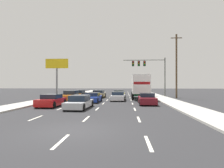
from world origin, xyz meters
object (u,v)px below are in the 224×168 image
object	(u,v)px
car_yellow	(119,94)
box_truck	(140,86)
car_silver	(80,102)
traffic_signal_mast	(146,66)
roadside_billboard	(57,69)
car_red	(52,101)
car_tan	(99,94)
car_maroon	(147,99)
car_black	(80,94)
car_blue	(92,98)
utility_pole_mid	(176,65)
car_white	(118,96)
car_orange	(71,96)

from	to	relation	value
car_yellow	box_truck	xyz separation A→B (m)	(3.30, -3.63, 1.51)
car_silver	box_truck	xyz separation A→B (m)	(6.55, 12.00, 1.49)
box_truck	traffic_signal_mast	xyz separation A→B (m)	(1.59, 6.36, 3.50)
roadside_billboard	car_red	bearing A→B (deg)	-71.64
car_tan	car_maroon	xyz separation A→B (m)	(6.80, -9.97, -0.01)
car_black	car_red	distance (m)	13.87
car_red	car_blue	bearing A→B (deg)	56.27
car_silver	car_tan	bearing A→B (deg)	90.44
car_red	utility_pole_mid	xyz separation A→B (m)	(15.76, 12.48, 4.73)
car_black	roadside_billboard	distance (m)	10.30
car_black	utility_pole_mid	world-z (taller)	utility_pole_mid
traffic_signal_mast	car_white	bearing A→B (deg)	-117.21
car_orange	car_black	bearing A→B (deg)	93.84
car_black	roadside_billboard	xyz separation A→B (m)	(-6.34, 6.42, 4.97)
car_yellow	car_red	bearing A→B (deg)	-114.60
car_tan	traffic_signal_mast	distance (m)	10.47
car_silver	car_maroon	bearing A→B (deg)	32.61
car_tan	roadside_billboard	distance (m)	13.34
car_maroon	roadside_billboard	xyz separation A→B (m)	(-16.67, 17.47, 4.97)
car_black	box_truck	bearing A→B (deg)	-18.07
car_white	roadside_billboard	xyz separation A→B (m)	(-13.28, 12.80, 4.99)
car_orange	traffic_signal_mast	world-z (taller)	traffic_signal_mast
roadside_billboard	box_truck	bearing A→B (deg)	-30.54
car_silver	box_truck	distance (m)	13.75
car_orange	traffic_signal_mast	xyz separation A→B (m)	(11.32, 9.94, 4.94)
box_truck	car_yellow	bearing A→B (deg)	132.29
car_yellow	car_tan	bearing A→B (deg)	-157.72
box_truck	roadside_billboard	bearing A→B (deg)	149.46
car_red	car_silver	distance (m)	3.56
car_yellow	utility_pole_mid	size ratio (longest dim) A/B	0.40
car_white	car_orange	bearing A→B (deg)	-175.32
car_orange	car_white	distance (m)	6.50
car_silver	car_yellow	size ratio (longest dim) A/B	1.12
car_tan	car_red	bearing A→B (deg)	-103.76
car_tan	car_white	size ratio (longest dim) A/B	0.96
box_truck	car_silver	bearing A→B (deg)	-118.63
car_yellow	car_white	xyz separation A→B (m)	(0.06, -6.68, 0.01)
traffic_signal_mast	utility_pole_mid	size ratio (longest dim) A/B	0.75
car_maroon	car_white	bearing A→B (deg)	126.02
car_orange	car_red	bearing A→B (deg)	-90.55
car_orange	car_blue	xyz separation A→B (m)	(3.29, -1.93, -0.08)
car_silver	roadside_billboard	size ratio (longest dim) A/B	0.62
car_blue	traffic_signal_mast	bearing A→B (deg)	55.94
car_blue	car_orange	bearing A→B (deg)	149.62
car_red	car_silver	bearing A→B (deg)	-24.31
car_tan	car_blue	xyz separation A→B (m)	(0.22, -7.77, -0.05)
roadside_billboard	car_blue	bearing A→B (deg)	-56.52
car_tan	box_truck	size ratio (longest dim) A/B	0.51
box_truck	car_maroon	bearing A→B (deg)	-88.93
box_truck	car_blue	bearing A→B (deg)	-139.44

